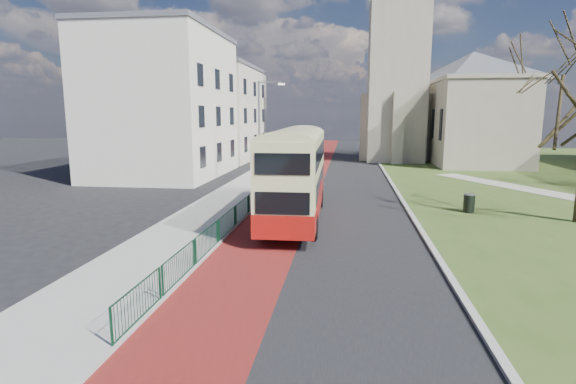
# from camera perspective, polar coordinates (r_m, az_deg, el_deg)

# --- Properties ---
(ground) EXTENTS (160.00, 160.00, 0.00)m
(ground) POSITION_cam_1_polar(r_m,az_deg,el_deg) (18.34, -0.67, -7.86)
(ground) COLOR black
(ground) RESTS_ON ground
(road_carriageway) EXTENTS (9.00, 120.00, 0.01)m
(road_carriageway) POSITION_cam_1_polar(r_m,az_deg,el_deg) (37.72, 5.96, 1.30)
(road_carriageway) COLOR black
(road_carriageway) RESTS_ON ground
(bus_lane) EXTENTS (3.40, 120.00, 0.01)m
(bus_lane) POSITION_cam_1_polar(r_m,az_deg,el_deg) (37.89, 1.88, 1.39)
(bus_lane) COLOR #591414
(bus_lane) RESTS_ON ground
(pavement_west) EXTENTS (4.00, 120.00, 0.12)m
(pavement_west) POSITION_cam_1_polar(r_m,az_deg,el_deg) (38.44, -3.77, 1.58)
(pavement_west) COLOR gray
(pavement_west) RESTS_ON ground
(kerb_west) EXTENTS (0.25, 120.00, 0.13)m
(kerb_west) POSITION_cam_1_polar(r_m,az_deg,el_deg) (38.10, -0.82, 1.53)
(kerb_west) COLOR #999993
(kerb_west) RESTS_ON ground
(kerb_east) EXTENTS (0.25, 80.00, 0.13)m
(kerb_east) POSITION_cam_1_polar(r_m,az_deg,el_deg) (39.84, 12.68, 1.66)
(kerb_east) COLOR #999993
(kerb_east) RESTS_ON ground
(pedestrian_railing) EXTENTS (0.07, 24.00, 1.12)m
(pedestrian_railing) POSITION_cam_1_polar(r_m,az_deg,el_deg) (22.55, -6.65, -3.10)
(pedestrian_railing) COLOR #0C3822
(pedestrian_railing) RESTS_ON ground
(gothic_church) EXTENTS (16.38, 18.00, 40.00)m
(gothic_church) POSITION_cam_1_polar(r_m,az_deg,el_deg) (56.70, 18.57, 17.03)
(gothic_church) COLOR gray
(gothic_church) RESTS_ON ground
(street_block_near) EXTENTS (10.30, 14.30, 13.00)m
(street_block_near) POSITION_cam_1_polar(r_m,az_deg,el_deg) (42.63, -15.48, 10.76)
(street_block_near) COLOR silver
(street_block_near) RESTS_ON ground
(street_block_far) EXTENTS (10.30, 16.30, 11.50)m
(street_block_far) POSITION_cam_1_polar(r_m,az_deg,el_deg) (57.71, -9.18, 9.92)
(street_block_far) COLOR #B8B19B
(street_block_far) RESTS_ON ground
(streetlamp) EXTENTS (2.13, 0.18, 8.00)m
(streetlamp) POSITION_cam_1_polar(r_m,az_deg,el_deg) (35.97, -3.45, 8.27)
(streetlamp) COLOR gray
(streetlamp) RESTS_ON pavement_west
(bus) EXTENTS (2.86, 11.28, 4.69)m
(bus) POSITION_cam_1_polar(r_m,az_deg,el_deg) (23.38, 0.96, 2.72)
(bus) COLOR #9B120E
(bus) RESTS_ON ground
(litter_bin) EXTENTS (0.70, 0.70, 1.08)m
(litter_bin) POSITION_cam_1_polar(r_m,az_deg,el_deg) (27.60, 22.01, -1.31)
(litter_bin) COLOR black
(litter_bin) RESTS_ON grass_green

